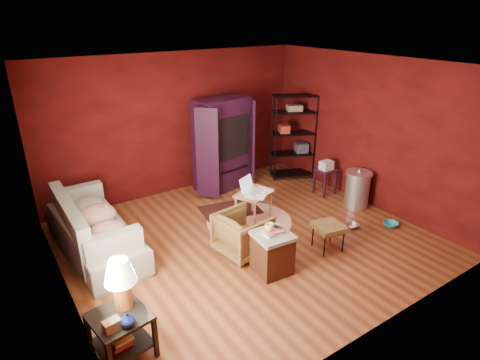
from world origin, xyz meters
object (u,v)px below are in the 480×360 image
object	(u,v)px
side_table	(120,300)
sofa	(94,228)
hamper	(272,252)
wire_shelving	(294,133)
armchair	(243,232)
laptop_desk	(253,195)
tv_armoire	(223,143)

from	to	relation	value
side_table	sofa	bearing A→B (deg)	82.64
side_table	hamper	world-z (taller)	side_table
side_table	wire_shelving	size ratio (longest dim) A/B	0.61
armchair	side_table	world-z (taller)	side_table
laptop_desk	wire_shelving	bearing A→B (deg)	7.98
side_table	tv_armoire	bearing A→B (deg)	44.68
sofa	tv_armoire	xyz separation A→B (m)	(2.97, 1.05, 0.55)
hamper	tv_armoire	distance (m)	3.20
laptop_desk	wire_shelving	world-z (taller)	wire_shelving
tv_armoire	wire_shelving	distance (m)	1.63
hamper	tv_armoire	size ratio (longest dim) A/B	0.37
sofa	wire_shelving	world-z (taller)	wire_shelving
side_table	tv_armoire	world-z (taller)	tv_armoire
wire_shelving	side_table	bearing A→B (deg)	-124.84
armchair	laptop_desk	distance (m)	1.04
side_table	laptop_desk	world-z (taller)	side_table
laptop_desk	side_table	bearing A→B (deg)	-174.46
hamper	laptop_desk	distance (m)	1.54
tv_armoire	wire_shelving	size ratio (longest dim) A/B	1.02
tv_armoire	wire_shelving	xyz separation A→B (m)	(1.58, -0.38, 0.03)
armchair	sofa	bearing A→B (deg)	49.10
sofa	laptop_desk	world-z (taller)	sofa
hamper	wire_shelving	world-z (taller)	wire_shelving
sofa	tv_armoire	size ratio (longest dim) A/B	1.18
sofa	wire_shelving	bearing A→B (deg)	-85.62
tv_armoire	side_table	bearing A→B (deg)	-144.81
side_table	tv_armoire	size ratio (longest dim) A/B	0.59
side_table	armchair	bearing A→B (deg)	22.31
side_table	laptop_desk	bearing A→B (deg)	29.39
sofa	wire_shelving	distance (m)	4.64
side_table	wire_shelving	distance (m)	5.61
tv_armoire	sofa	bearing A→B (deg)	-169.97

